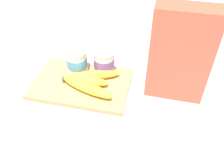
{
  "coord_description": "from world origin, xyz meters",
  "views": [
    {
      "loc": [
        0.23,
        -0.57,
        0.54
      ],
      "look_at": [
        0.11,
        0.0,
        0.07
      ],
      "focal_mm": 37.9,
      "sensor_mm": 36.0,
      "label": 1
    }
  ],
  "objects_px": {
    "cereal_box": "(180,55)",
    "yogurt_cup_front": "(77,61)",
    "cutting_board": "(82,84)",
    "banana_bunch": "(88,81)",
    "yogurt_cup_back": "(104,61)"
  },
  "relations": [
    {
      "from": "yogurt_cup_front",
      "to": "yogurt_cup_back",
      "type": "xyz_separation_m",
      "value": [
        0.09,
        0.02,
        -0.0
      ]
    },
    {
      "from": "yogurt_cup_front",
      "to": "banana_bunch",
      "type": "distance_m",
      "value": 0.09
    },
    {
      "from": "yogurt_cup_front",
      "to": "yogurt_cup_back",
      "type": "distance_m",
      "value": 0.09
    },
    {
      "from": "cutting_board",
      "to": "yogurt_cup_back",
      "type": "xyz_separation_m",
      "value": [
        0.06,
        0.07,
        0.05
      ]
    },
    {
      "from": "yogurt_cup_front",
      "to": "yogurt_cup_back",
      "type": "relative_size",
      "value": 1.0
    },
    {
      "from": "yogurt_cup_front",
      "to": "banana_bunch",
      "type": "bearing_deg",
      "value": -48.01
    },
    {
      "from": "cutting_board",
      "to": "cereal_box",
      "type": "xyz_separation_m",
      "value": [
        0.3,
        0.04,
        0.14
      ]
    },
    {
      "from": "cutting_board",
      "to": "yogurt_cup_front",
      "type": "height_order",
      "value": "yogurt_cup_front"
    },
    {
      "from": "cutting_board",
      "to": "cereal_box",
      "type": "distance_m",
      "value": 0.33
    },
    {
      "from": "cereal_box",
      "to": "banana_bunch",
      "type": "bearing_deg",
      "value": -169.1
    },
    {
      "from": "banana_bunch",
      "to": "yogurt_cup_back",
      "type": "bearing_deg",
      "value": 68.33
    },
    {
      "from": "cereal_box",
      "to": "yogurt_cup_back",
      "type": "height_order",
      "value": "cereal_box"
    },
    {
      "from": "cereal_box",
      "to": "cutting_board",
      "type": "bearing_deg",
      "value": -172.3
    },
    {
      "from": "cereal_box",
      "to": "yogurt_cup_back",
      "type": "relative_size",
      "value": 3.4
    },
    {
      "from": "cereal_box",
      "to": "yogurt_cup_front",
      "type": "xyz_separation_m",
      "value": [
        -0.33,
        0.02,
        -0.09
      ]
    }
  ]
}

